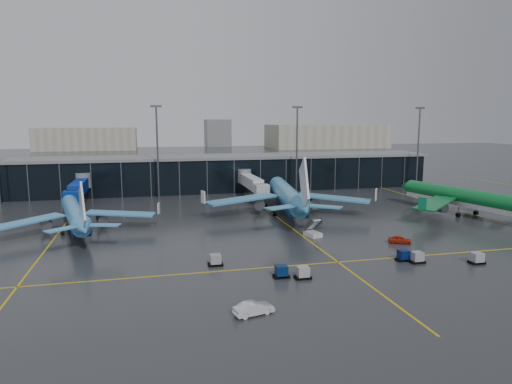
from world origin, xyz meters
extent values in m
plane|color=#282B2D|center=(0.00, 0.00, 0.00)|extent=(600.00, 600.00, 0.00)
cube|color=black|center=(0.00, 62.00, 5.00)|extent=(140.00, 16.00, 10.00)
cube|color=slate|center=(0.00, 62.00, 10.30)|extent=(142.00, 17.00, 0.80)
cylinder|color=#595B60|center=(-35.00, 53.50, 5.20)|extent=(4.00, 4.00, 4.00)
cube|color=navy|center=(-35.00, 40.00, 4.40)|extent=(3.00, 24.00, 3.00)
cylinder|color=#595B60|center=(-35.00, 32.50, 1.30)|extent=(1.00, 1.00, 2.60)
cylinder|color=#595B60|center=(10.00, 53.50, 5.20)|extent=(4.00, 4.00, 4.00)
cube|color=silver|center=(10.00, 40.00, 4.40)|extent=(3.00, 24.00, 3.00)
cylinder|color=#595B60|center=(10.00, 32.50, 1.30)|extent=(1.00, 1.00, 2.60)
cylinder|color=#595B60|center=(-15.00, 50.00, 12.50)|extent=(0.50, 0.50, 25.00)
cube|color=#595B60|center=(-15.00, 50.00, 25.20)|extent=(3.00, 0.40, 0.60)
cylinder|color=#595B60|center=(25.00, 50.00, 12.50)|extent=(0.50, 0.50, 25.00)
cube|color=#595B60|center=(25.00, 50.00, 25.20)|extent=(3.00, 0.40, 0.60)
cylinder|color=#595B60|center=(65.00, 50.00, 12.50)|extent=(0.50, 0.50, 25.00)
cube|color=#595B60|center=(65.00, 50.00, 25.20)|extent=(3.00, 0.40, 0.60)
cube|color=#B2AD99|center=(120.00, 260.00, 9.00)|extent=(90.00, 42.00, 18.00)
cube|color=#B2AD99|center=(-60.00, 280.00, 8.00)|extent=(70.00, 38.00, 16.00)
cube|color=#B2AD99|center=(40.00, 300.00, 11.00)|extent=(20.00, 20.00, 22.00)
cube|color=gold|center=(-35.00, 20.00, 0.01)|extent=(0.30, 120.00, 0.02)
cube|color=gold|center=(10.00, 20.00, 0.01)|extent=(0.30, 120.00, 0.02)
cube|color=gold|center=(55.00, 20.00, 0.01)|extent=(0.30, 120.00, 0.02)
cube|color=gold|center=(10.00, -15.00, 0.01)|extent=(220.00, 0.30, 0.02)
cube|color=black|center=(20.13, -16.71, 0.18)|extent=(2.20, 1.50, 0.36)
cube|color=#051446|center=(20.13, -16.71, 0.95)|extent=(1.60, 1.50, 1.50)
cube|color=black|center=(21.59, -18.08, 0.18)|extent=(2.20, 1.50, 0.36)
cube|color=gray|center=(21.59, -18.08, 0.95)|extent=(1.60, 1.50, 1.50)
cube|color=black|center=(30.14, -20.57, 0.18)|extent=(2.20, 1.50, 0.36)
cube|color=#919599|center=(30.14, -20.57, 0.95)|extent=(1.60, 1.50, 1.50)
cube|color=black|center=(-0.43, -19.57, 0.18)|extent=(2.20, 1.50, 0.36)
cube|color=#051C45|center=(-0.43, -19.57, 0.95)|extent=(1.60, 1.50, 1.50)
cube|color=black|center=(2.31, -20.68, 0.18)|extent=(2.20, 1.50, 0.36)
cube|color=#97999F|center=(2.31, -20.68, 0.95)|extent=(1.60, 1.50, 1.50)
cube|color=black|center=(-8.50, -12.22, 0.18)|extent=(2.20, 1.50, 0.36)
cube|color=gray|center=(-8.50, -12.22, 0.95)|extent=(1.60, 1.50, 1.50)
cube|color=silver|center=(11.79, 0.69, 0.40)|extent=(2.98, 3.67, 0.80)
cube|color=silver|center=(11.79, 0.69, 2.30)|extent=(2.30, 3.16, 2.29)
imported|color=#A9200D|center=(25.01, -7.41, 0.66)|extent=(4.19, 3.19, 1.33)
imported|color=silver|center=(-6.94, -30.57, 0.76)|extent=(4.88, 2.69, 1.52)
camera|label=1|loc=(-17.93, -77.45, 21.52)|focal=32.00mm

